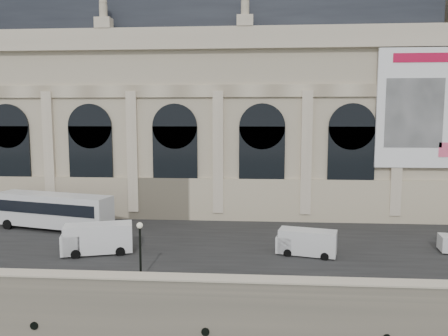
% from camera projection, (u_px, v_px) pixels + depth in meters
% --- Properties ---
extents(quay, '(160.00, 70.00, 6.00)m').
position_uv_depth(quay, '(219.00, 220.00, 64.42)').
color(quay, gray).
rests_on(quay, ground).
extents(street, '(160.00, 24.00, 0.06)m').
position_uv_depth(street, '(201.00, 239.00, 43.26)').
color(street, '#2D2D2D').
rests_on(street, quay).
extents(parapet, '(160.00, 1.40, 1.21)m').
position_uv_depth(parapet, '(177.00, 285.00, 29.92)').
color(parapet, gray).
rests_on(parapet, quay).
extents(museum, '(69.00, 18.70, 29.10)m').
position_uv_depth(museum, '(172.00, 105.00, 58.82)').
color(museum, '#C2B295').
rests_on(museum, quay).
extents(bus_left, '(13.50, 5.90, 3.90)m').
position_uv_depth(bus_left, '(54.00, 210.00, 46.50)').
color(bus_left, silver).
rests_on(bus_left, quay).
extents(van_b, '(6.41, 3.87, 2.68)m').
position_uv_depth(van_b, '(94.00, 239.00, 38.46)').
color(van_b, silver).
rests_on(van_b, quay).
extents(van_c, '(5.41, 3.08, 2.27)m').
position_uv_depth(van_c, '(304.00, 242.00, 38.15)').
color(van_c, silver).
rests_on(van_c, quay).
extents(lamp_right, '(0.45, 0.45, 4.42)m').
position_uv_depth(lamp_right, '(140.00, 252.00, 32.02)').
color(lamp_right, black).
rests_on(lamp_right, quay).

